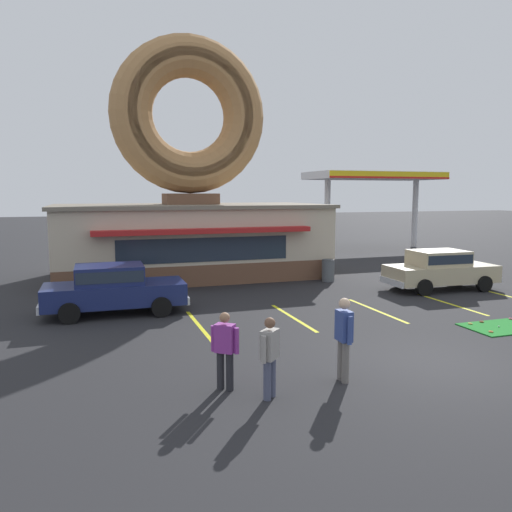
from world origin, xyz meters
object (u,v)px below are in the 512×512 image
Objects in this scene: pedestrian_hooded_kid at (225,347)px; pedestrian_blue_sweater_man at (344,335)px; car_champagne at (440,268)px; pedestrian_leather_jacket_man at (270,354)px; car_navy at (113,287)px; trash_bin at (328,270)px; golf_ball at (499,326)px.

pedestrian_blue_sweater_man is at bearing -7.94° from pedestrian_hooded_kid.
car_champagne is 12.90m from pedestrian_leather_jacket_man.
car_navy is 2.91× the size of pedestrian_hooded_kid.
pedestrian_hooded_kid is 1.61× the size of trash_bin.
car_navy is 7.43m from pedestrian_hooded_kid.
trash_bin is (-1.21, 8.53, 0.45)m from golf_ball.
pedestrian_blue_sweater_man is (-8.45, -7.59, 0.11)m from car_champagne.
car_navy is at bearing 119.30° from pedestrian_blue_sweater_man.
car_champagne is at bearing 67.80° from golf_ball.
pedestrian_leather_jacket_man is (-10.19, -7.91, -0.01)m from car_champagne.
pedestrian_hooded_kid is at bearing -125.72° from trash_bin.
car_champagne reaches higher than golf_ball.
pedestrian_hooded_kid reaches higher than trash_bin.
car_champagne is 4.66m from trash_bin.
car_champagne is 4.75× the size of trash_bin.
pedestrian_hooded_kid is at bearing -146.34° from car_champagne.
car_champagne is 2.94× the size of pedestrian_leather_jacket_man.
pedestrian_blue_sweater_man reaches higher than pedestrian_leather_jacket_man.
golf_ball is 6.71m from pedestrian_blue_sweater_man.
pedestrian_leather_jacket_man reaches higher than golf_ball.
golf_ball is 0.03× the size of pedestrian_leather_jacket_man.
pedestrian_leather_jacket_man is (0.70, -0.66, 0.00)m from pedestrian_hooded_kid.
pedestrian_blue_sweater_man is 2.47m from pedestrian_hooded_kid.
car_champagne is 13.08m from pedestrian_hooded_kid.
pedestrian_blue_sweater_man is at bearing -138.07° from car_champagne.
trash_bin is at bearing 19.06° from car_navy.
car_navy is 8.65m from pedestrian_blue_sweater_man.
car_navy reaches higher than golf_ball.
golf_ball is 8.94m from pedestrian_hooded_kid.
pedestrian_blue_sweater_man is at bearing 10.53° from pedestrian_leather_jacket_man.
pedestrian_hooded_kid is at bearing -167.78° from golf_ball.
trash_bin is at bearing 137.04° from car_champagne.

